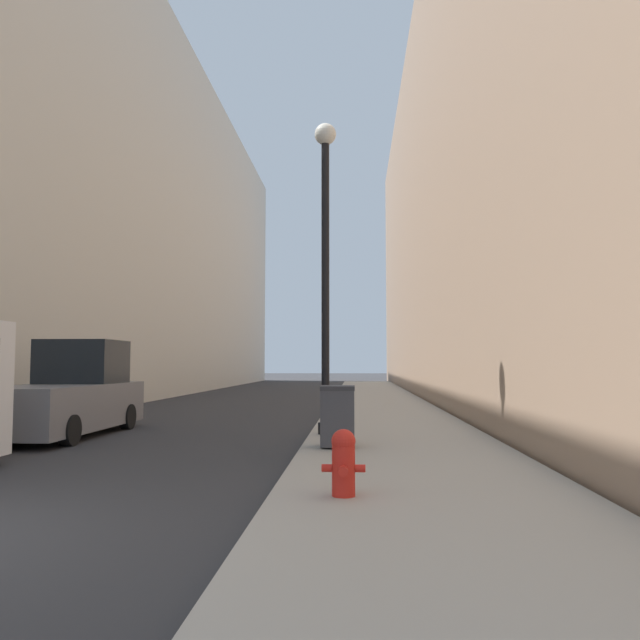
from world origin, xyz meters
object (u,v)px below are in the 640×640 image
trash_bin (338,415)px  pickup_truck (69,396)px  fire_hydrant (343,461)px  lamppost (325,245)px

trash_bin → pickup_truck: bearing=156.6°
trash_bin → pickup_truck: size_ratio=0.22×
trash_bin → fire_hydrant: bearing=-87.4°
fire_hydrant → trash_bin: size_ratio=0.69×
trash_bin → lamppost: bearing=99.0°
lamppost → pickup_truck: 7.00m
fire_hydrant → lamppost: 7.38m
pickup_truck → trash_bin: bearing=-23.4°
fire_hydrant → lamppost: lamppost is taller
fire_hydrant → trash_bin: trash_bin is taller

